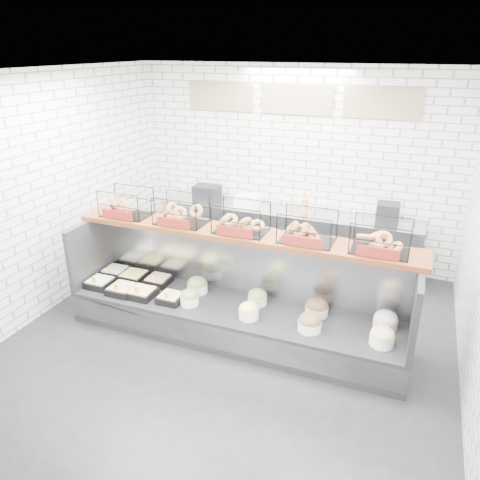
% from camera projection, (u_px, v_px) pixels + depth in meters
% --- Properties ---
extents(ground, '(5.50, 5.50, 0.00)m').
position_uv_depth(ground, '(225.00, 348.00, 5.39)').
color(ground, black).
rests_on(ground, ground).
extents(room_shell, '(5.02, 5.51, 3.01)m').
position_uv_depth(room_shell, '(244.00, 161.00, 5.11)').
color(room_shell, silver).
rests_on(room_shell, ground).
extents(display_case, '(4.00, 0.90, 1.20)m').
position_uv_depth(display_case, '(235.00, 309.00, 5.56)').
color(display_case, black).
rests_on(display_case, ground).
extents(bagel_shelf, '(4.10, 0.50, 0.40)m').
position_uv_depth(bagel_shelf, '(241.00, 222.00, 5.30)').
color(bagel_shelf, '#47200F').
rests_on(bagel_shelf, display_case).
extents(prep_counter, '(4.00, 0.60, 1.20)m').
position_uv_depth(prep_counter, '(285.00, 237.00, 7.29)').
color(prep_counter, '#93969B').
rests_on(prep_counter, ground).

